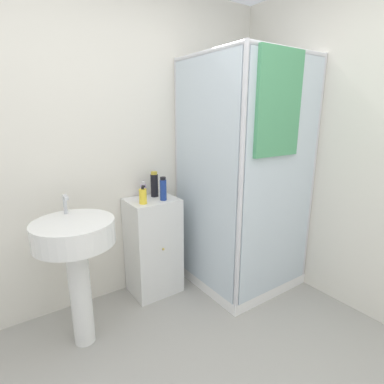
{
  "coord_description": "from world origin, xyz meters",
  "views": [
    {
      "loc": [
        -0.59,
        -0.64,
        1.53
      ],
      "look_at": [
        0.64,
        1.15,
        0.95
      ],
      "focal_mm": 28.0,
      "sensor_mm": 36.0,
      "label": 1
    }
  ],
  "objects_px": {
    "shampoo_bottle_tall_black": "(154,184)",
    "shampoo_bottle_blue": "(163,189)",
    "sink": "(76,250)",
    "lotion_bottle_white": "(143,191)",
    "soap_dispenser": "(143,196)"
  },
  "relations": [
    {
      "from": "shampoo_bottle_blue",
      "to": "shampoo_bottle_tall_black",
      "type": "bearing_deg",
      "value": 92.26
    },
    {
      "from": "soap_dispenser",
      "to": "shampoo_bottle_tall_black",
      "type": "relative_size",
      "value": 0.7
    },
    {
      "from": "shampoo_bottle_tall_black",
      "to": "lotion_bottle_white",
      "type": "xyz_separation_m",
      "value": [
        -0.09,
        0.02,
        -0.05
      ]
    },
    {
      "from": "sink",
      "to": "lotion_bottle_white",
      "type": "bearing_deg",
      "value": 29.2
    },
    {
      "from": "sink",
      "to": "soap_dispenser",
      "type": "bearing_deg",
      "value": 19.63
    },
    {
      "from": "shampoo_bottle_tall_black",
      "to": "shampoo_bottle_blue",
      "type": "relative_size",
      "value": 1.11
    },
    {
      "from": "sink",
      "to": "lotion_bottle_white",
      "type": "height_order",
      "value": "sink"
    },
    {
      "from": "lotion_bottle_white",
      "to": "shampoo_bottle_tall_black",
      "type": "bearing_deg",
      "value": -15.22
    },
    {
      "from": "soap_dispenser",
      "to": "shampoo_bottle_blue",
      "type": "relative_size",
      "value": 0.78
    },
    {
      "from": "soap_dispenser",
      "to": "sink",
      "type": "bearing_deg",
      "value": -160.37
    },
    {
      "from": "shampoo_bottle_blue",
      "to": "lotion_bottle_white",
      "type": "bearing_deg",
      "value": 120.28
    },
    {
      "from": "shampoo_bottle_tall_black",
      "to": "shampoo_bottle_blue",
      "type": "bearing_deg",
      "value": -87.74
    },
    {
      "from": "lotion_bottle_white",
      "to": "shampoo_bottle_blue",
      "type": "bearing_deg",
      "value": -59.72
    },
    {
      "from": "shampoo_bottle_tall_black",
      "to": "shampoo_bottle_blue",
      "type": "height_order",
      "value": "shampoo_bottle_tall_black"
    },
    {
      "from": "shampoo_bottle_tall_black",
      "to": "lotion_bottle_white",
      "type": "distance_m",
      "value": 0.11
    }
  ]
}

